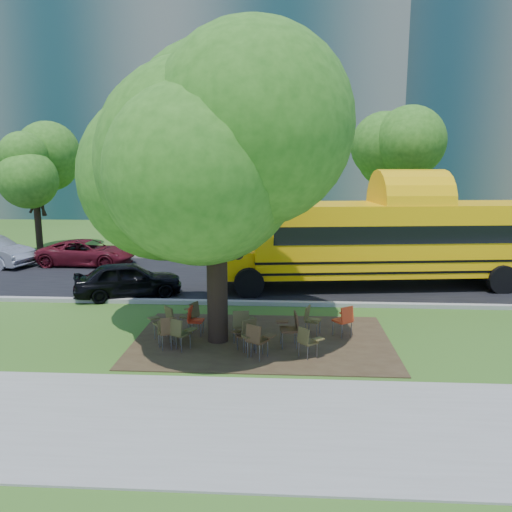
# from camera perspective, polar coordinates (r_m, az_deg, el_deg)

# --- Properties ---
(ground) EXTENTS (160.00, 160.00, 0.00)m
(ground) POSITION_cam_1_polar(r_m,az_deg,el_deg) (14.48, -3.20, -8.88)
(ground) COLOR #32591C
(ground) RESTS_ON ground
(sidewalk) EXTENTS (60.00, 4.00, 0.04)m
(sidewalk) POSITION_cam_1_polar(r_m,az_deg,el_deg) (9.95, -6.64, -18.39)
(sidewalk) COLOR gray
(sidewalk) RESTS_ON ground
(dirt_patch) EXTENTS (7.00, 4.50, 0.03)m
(dirt_patch) POSITION_cam_1_polar(r_m,az_deg,el_deg) (13.93, 0.72, -9.61)
(dirt_patch) COLOR #382819
(dirt_patch) RESTS_ON ground
(asphalt_road) EXTENTS (80.00, 8.00, 0.04)m
(asphalt_road) POSITION_cam_1_polar(r_m,az_deg,el_deg) (21.17, -1.05, -2.51)
(asphalt_road) COLOR black
(asphalt_road) RESTS_ON ground
(kerb_near) EXTENTS (80.00, 0.25, 0.14)m
(kerb_near) POSITION_cam_1_polar(r_m,az_deg,el_deg) (17.30, -2.07, -5.35)
(kerb_near) COLOR gray
(kerb_near) RESTS_ON ground
(kerb_far) EXTENTS (80.00, 0.25, 0.14)m
(kerb_far) POSITION_cam_1_polar(r_m,az_deg,el_deg) (25.16, -0.33, -0.27)
(kerb_far) COLOR gray
(kerb_far) RESTS_ON ground
(building_main) EXTENTS (38.00, 16.00, 22.00)m
(building_main) POSITION_cam_1_polar(r_m,az_deg,el_deg) (50.85, -7.90, 17.51)
(building_main) COLOR slate
(building_main) RESTS_ON ground
(bg_tree_0) EXTENTS (5.20, 5.20, 7.18)m
(bg_tree_0) POSITION_cam_1_polar(r_m,az_deg,el_deg) (29.84, -24.07, 9.23)
(bg_tree_0) COLOR black
(bg_tree_0) RESTS_ON ground
(bg_tree_2) EXTENTS (4.80, 4.80, 6.62)m
(bg_tree_2) POSITION_cam_1_polar(r_m,az_deg,el_deg) (30.29, -9.34, 9.33)
(bg_tree_2) COLOR black
(bg_tree_2) RESTS_ON ground
(bg_tree_3) EXTENTS (5.60, 5.60, 7.84)m
(bg_tree_3) POSITION_cam_1_polar(r_m,az_deg,el_deg) (28.29, 16.74, 10.60)
(bg_tree_3) COLOR black
(bg_tree_3) RESTS_ON ground
(main_tree) EXTENTS (7.20, 7.20, 9.00)m
(main_tree) POSITION_cam_1_polar(r_m,az_deg,el_deg) (13.08, -4.70, 13.04)
(main_tree) COLOR black
(main_tree) RESTS_ON ground
(school_bus) EXTENTS (13.70, 4.51, 3.29)m
(school_bus) POSITION_cam_1_polar(r_m,az_deg,el_deg) (20.30, 16.54, 1.89)
(school_bus) COLOR #FFB808
(school_bus) RESTS_ON ground
(chair_0) EXTENTS (0.62, 0.70, 0.91)m
(chair_0) POSITION_cam_1_polar(r_m,az_deg,el_deg) (13.34, -9.89, -8.21)
(chair_0) COLOR #4E351C
(chair_0) RESTS_ON ground
(chair_1) EXTENTS (0.74, 0.58, 0.88)m
(chair_1) POSITION_cam_1_polar(r_m,az_deg,el_deg) (13.19, -8.69, -8.48)
(chair_1) COLOR #413C1C
(chair_1) RESTS_ON ground
(chair_2) EXTENTS (0.53, 0.58, 0.77)m
(chair_2) POSITION_cam_1_polar(r_m,az_deg,el_deg) (13.57, -10.33, -8.26)
(chair_2) COLOR #473F1F
(chair_2) RESTS_ON ground
(chair_3) EXTENTS (0.67, 0.53, 0.77)m
(chair_3) POSITION_cam_1_polar(r_m,az_deg,el_deg) (13.11, -1.11, -8.77)
(chair_3) COLOR #3F2A16
(chair_3) RESTS_ON ground
(chair_4) EXTENTS (0.78, 0.61, 0.92)m
(chair_4) POSITION_cam_1_polar(r_m,az_deg,el_deg) (12.51, 0.16, -9.31)
(chair_4) COLOR #3F2B16
(chair_4) RESTS_ON ground
(chair_5) EXTENTS (0.61, 0.76, 0.90)m
(chair_5) POSITION_cam_1_polar(r_m,az_deg,el_deg) (12.84, -0.58, -8.83)
(chair_5) COLOR #41381C
(chair_5) RESTS_ON ground
(chair_6) EXTENTS (0.63, 0.64, 0.96)m
(chair_6) POSITION_cam_1_polar(r_m,az_deg,el_deg) (13.33, 4.02, -7.94)
(chair_6) COLOR #412817
(chair_6) RESTS_ON ground
(chair_7) EXTENTS (0.70, 0.55, 0.82)m
(chair_7) POSITION_cam_1_polar(r_m,az_deg,el_deg) (12.62, 5.89, -9.47)
(chair_7) COLOR brown
(chair_7) RESTS_ON ground
(chair_8) EXTENTS (0.57, 0.72, 0.89)m
(chair_8) POSITION_cam_1_polar(r_m,az_deg,el_deg) (14.63, -7.39, -6.49)
(chair_8) COLOR #4A4020
(chair_8) RESTS_ON ground
(chair_9) EXTENTS (0.79, 0.63, 0.93)m
(chair_9) POSITION_cam_1_polar(r_m,az_deg,el_deg) (14.05, -10.41, -7.19)
(chair_9) COLOR #4A3F20
(chair_9) RESTS_ON ground
(chair_10) EXTENTS (0.50, 0.58, 0.85)m
(chair_10) POSITION_cam_1_polar(r_m,az_deg,el_deg) (14.24, -7.08, -7.05)
(chair_10) COLOR #B52A13
(chair_10) RESTS_ON ground
(chair_11) EXTENTS (0.63, 0.62, 0.94)m
(chair_11) POSITION_cam_1_polar(r_m,az_deg,el_deg) (13.61, -1.64, -7.59)
(chair_11) COLOR #433C1D
(chair_11) RESTS_ON ground
(chair_12) EXTENTS (0.52, 0.66, 0.84)m
(chair_12) POSITION_cam_1_polar(r_m,az_deg,el_deg) (14.28, 6.31, -7.03)
(chair_12) COLOR brown
(chair_12) RESTS_ON ground
(chair_13) EXTENTS (0.61, 0.77, 0.92)m
(chair_13) POSITION_cam_1_polar(r_m,az_deg,el_deg) (14.24, 10.09, -6.97)
(chair_13) COLOR red
(chair_13) RESTS_ON ground
(black_car) EXTENTS (4.12, 2.83, 1.30)m
(black_car) POSITION_cam_1_polar(r_m,az_deg,el_deg) (18.73, -14.38, -2.61)
(black_car) COLOR black
(black_car) RESTS_ON ground
(bg_car_red) EXTENTS (4.51, 2.20, 1.24)m
(bg_car_red) POSITION_cam_1_polar(r_m,az_deg,el_deg) (25.00, -18.77, 0.36)
(bg_car_red) COLOR #520E17
(bg_car_red) RESTS_ON ground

